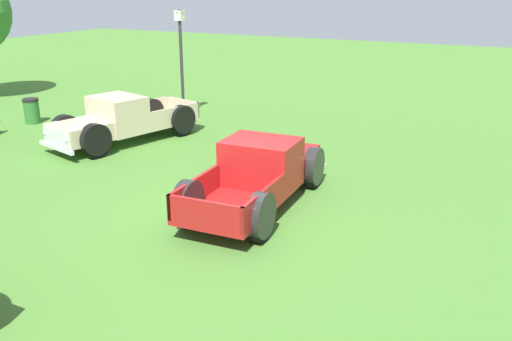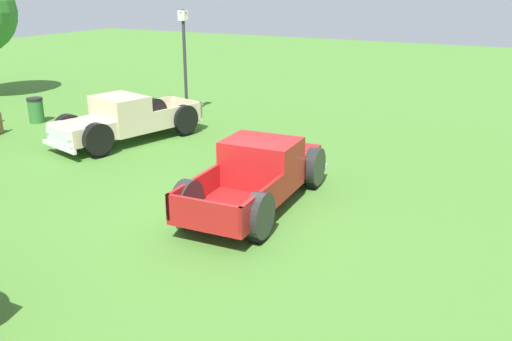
{
  "view_description": "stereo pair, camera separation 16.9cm",
  "coord_description": "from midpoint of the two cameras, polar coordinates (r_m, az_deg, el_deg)",
  "views": [
    {
      "loc": [
        -10.16,
        -5.74,
        5.08
      ],
      "look_at": [
        0.63,
        -0.21,
        0.9
      ],
      "focal_mm": 38.36,
      "sensor_mm": 36.0,
      "label": 1
    },
    {
      "loc": [
        -10.08,
        -5.89,
        5.08
      ],
      "look_at": [
        0.63,
        -0.21,
        0.9
      ],
      "focal_mm": 38.36,
      "sensor_mm": 36.0,
      "label": 2
    }
  ],
  "objects": [
    {
      "name": "ground_plane",
      "position": [
        12.73,
        -1.79,
        -4.51
      ],
      "size": [
        80.0,
        80.0,
        0.0
      ],
      "primitive_type": "plane",
      "color": "#477A2D"
    },
    {
      "name": "pickup_truck_behind_right",
      "position": [
        18.62,
        -13.79,
        5.03
      ],
      "size": [
        5.43,
        3.1,
        1.57
      ],
      "color": "#C6B793",
      "rests_on": "ground_plane"
    },
    {
      "name": "lamp_post_near",
      "position": [
        21.64,
        -7.2,
        11.18
      ],
      "size": [
        0.36,
        0.36,
        4.16
      ],
      "color": "#2D2D33",
      "rests_on": "ground_plane"
    },
    {
      "name": "pickup_truck_foreground",
      "position": [
        13.2,
        1.04,
        -0.15
      ],
      "size": [
        5.23,
        2.25,
        1.57
      ],
      "color": "maroon",
      "rests_on": "ground_plane"
    },
    {
      "name": "trash_can",
      "position": [
        22.5,
        -21.77,
        5.87
      ],
      "size": [
        0.59,
        0.59,
        0.95
      ],
      "color": "#2D6B2D",
      "rests_on": "ground_plane"
    }
  ]
}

